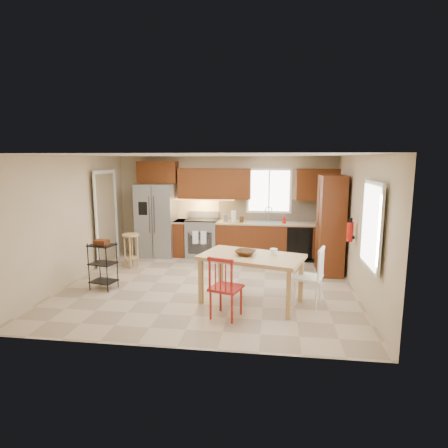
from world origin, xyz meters
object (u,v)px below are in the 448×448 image
Objects in this scene: range_stove at (202,238)px; soap_bottle at (284,219)px; chair_white at (308,276)px; utility_cart at (103,266)px; dining_table at (251,279)px; table_bowl at (245,255)px; pantry at (330,225)px; fire_extinguisher at (350,232)px; chair_red at (226,287)px; bar_stool at (131,251)px; table_jar at (274,253)px; refrigerator at (157,220)px.

soap_bottle reaches higher than range_stove.
chair_white reaches higher than utility_cart.
dining_table is 0.43m from table_bowl.
pantry is 1.25× the size of dining_table.
range_stove is at bearing 147.38° from fire_extinguisher.
chair_white is (1.30, 0.70, 0.00)m from chair_red.
bar_stool is (-2.48, 2.43, -0.11)m from chair_red.
utility_cart is at bearing 103.03° from chair_white.
range_stove is 0.93× the size of chair_red.
fire_extinguisher is at bearing 20.56° from utility_cart.
table_jar is at bearing 9.07° from utility_cart.
pantry reaches higher than dining_table.
chair_white is (3.52, -2.86, -0.42)m from refrigerator.
refrigerator is 1.24m from range_stove.
table_jar is (0.47, 0.10, 0.03)m from table_bowl.
fire_extinguisher is 2.10m from table_bowl.
range_stove is 2.99m from utility_cart.
bar_stool is at bearing -162.19° from soap_bottle.
table_jar is at bearing -149.36° from fire_extinguisher.
range_stove is at bearing 113.90° from table_bowl.
fire_extinguisher is 0.21× the size of dining_table.
refrigerator is at bearing 148.62° from dining_table.
table_jar is at bearing 12.53° from table_bowl.
chair_red is at bearing -58.03° from refrigerator.
refrigerator is 2.03× the size of utility_cart.
pantry is (0.95, -0.90, 0.05)m from soap_bottle.
bar_stool is (-1.41, -1.19, -0.08)m from range_stove.
table_bowl is 3.28m from bar_stool.
soap_bottle is 0.25× the size of bar_stool.
fire_extinguisher is (1.15, -1.95, 0.10)m from soap_bottle.
range_stove reaches higher than dining_table.
chair_red is at bearing -143.18° from fire_extinguisher.
table_bowl is (1.31, -2.97, 0.37)m from range_stove.
dining_table is (1.42, -2.97, -0.05)m from range_stove.
table_jar reaches higher than utility_cart.
fire_extinguisher is at bearing -25.50° from chair_white.
range_stove is at bearing 75.26° from utility_cart.
utility_cart reaches higher than bar_stool.
utility_cart is at bearing 175.59° from chair_red.
refrigerator is at bearing 136.36° from table_jar.
chair_white reaches higher than table_bowl.
fire_extinguisher reaches higher than utility_cart.
refrigerator reaches higher than table_bowl.
soap_bottle is at bearing 91.92° from chair_red.
range_stove is 1.84m from bar_stool.
soap_bottle is 0.19× the size of chair_white.
chair_white is at bearing 20.15° from dining_table.
chair_red is at bearing 135.44° from chair_white.
range_stove is 3.26m from table_bowl.
refrigerator is 11.80× the size of table_jar.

